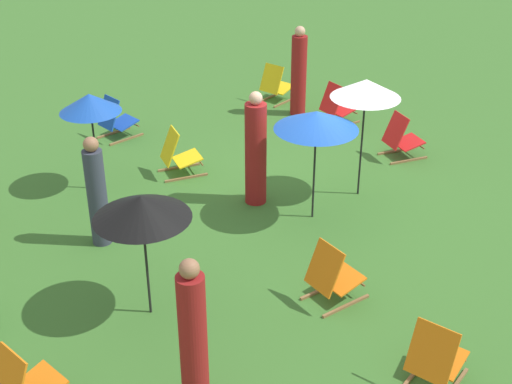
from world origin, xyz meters
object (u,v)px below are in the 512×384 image
object	(u,v)px
deckchair_4	(337,106)
umbrella_2	(316,120)
deckchair_6	(333,276)
umbrella_0	(142,207)
deckchair_8	(179,155)
person_2	(299,74)
person_3	(97,194)
deckchair_10	(276,85)
deckchair_5	(116,120)
person_0	(193,338)
umbrella_3	(366,89)
deckchair_9	(402,138)
deckchair_3	(436,358)
umbrella_1	(90,103)
person_4	(256,152)

from	to	relation	value
deckchair_4	umbrella_2	xyz separation A→B (m)	(-2.60, 2.79, 1.23)
deckchair_6	umbrella_0	bearing A→B (deg)	61.05
deckchair_6	deckchair_8	size ratio (longest dim) A/B	0.98
deckchair_4	person_2	world-z (taller)	person_2
deckchair_8	person_2	world-z (taller)	person_2
person_3	deckchair_4	bearing A→B (deg)	20.41
deckchair_10	umbrella_2	xyz separation A→B (m)	(-4.29, 2.54, 1.23)
deckchair_5	person_3	xyz separation A→B (m)	(-3.30, 1.83, 0.42)
person_0	deckchair_5	bearing A→B (deg)	-68.88
deckchair_5	person_3	size ratio (longest dim) A/B	0.50
deckchair_8	person_3	bearing A→B (deg)	135.20
deckchair_4	deckchair_5	distance (m)	4.34
deckchair_8	person_0	bearing A→B (deg)	165.10
person_2	umbrella_3	bearing A→B (deg)	-144.63
deckchair_4	deckchair_9	distance (m)	1.88
person_2	person_3	xyz separation A→B (m)	(-2.24, 5.42, -0.07)
deckchair_9	umbrella_3	xyz separation A→B (m)	(-0.58, 1.58, 1.44)
deckchair_6	deckchair_10	bearing A→B (deg)	-30.71
deckchair_3	deckchair_8	world-z (taller)	same
deckchair_6	umbrella_3	size ratio (longest dim) A/B	0.43
deckchair_9	person_2	world-z (taller)	person_2
umbrella_0	umbrella_3	world-z (taller)	umbrella_3
deckchair_5	person_3	distance (m)	3.79
umbrella_1	umbrella_2	world-z (taller)	umbrella_2
umbrella_3	person_3	xyz separation A→B (m)	(1.08, 4.03, -1.01)
deckchair_6	deckchair_10	world-z (taller)	same
deckchair_9	person_3	xyz separation A→B (m)	(0.49, 5.60, 0.42)
deckchair_10	umbrella_2	bearing A→B (deg)	134.83
deckchair_8	deckchair_10	bearing A→B (deg)	-48.76
umbrella_2	umbrella_3	size ratio (longest dim) A/B	0.89
deckchair_5	deckchair_6	xyz separation A→B (m)	(-6.28, 0.05, 0.00)
deckchair_5	umbrella_0	xyz separation A→B (m)	(-5.15, 2.04, 1.13)
deckchair_10	deckchair_6	bearing A→B (deg)	134.06
deckchair_10	person_2	distance (m)	0.97
deckchair_3	person_0	xyz separation A→B (m)	(1.28, 2.21, 0.48)
deckchair_9	deckchair_10	size ratio (longest dim) A/B	1.00
umbrella_3	person_2	xyz separation A→B (m)	(3.32, -1.40, -0.94)
deckchair_4	deckchair_5	world-z (taller)	same
deckchair_10	umbrella_0	world-z (taller)	umbrella_0
umbrella_0	umbrella_3	size ratio (longest dim) A/B	0.84
deckchair_5	person_4	world-z (taller)	person_4
umbrella_0	umbrella_1	distance (m)	3.54
deckchair_8	person_4	world-z (taller)	person_4
umbrella_2	deckchair_10	bearing A→B (deg)	-30.59
umbrella_0	umbrella_1	size ratio (longest dim) A/B	0.99
umbrella_2	person_3	bearing A→B (deg)	67.53
umbrella_1	umbrella_2	distance (m)	3.59
umbrella_3	umbrella_2	bearing A→B (deg)	97.39
deckchair_6	deckchair_3	bearing A→B (deg)	177.15
deckchair_3	umbrella_2	distance (m)	3.96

